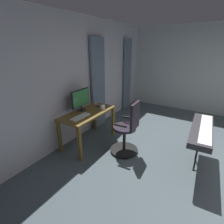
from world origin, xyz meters
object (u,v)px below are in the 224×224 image
at_px(office_chair, 128,130).
at_px(computer_mouse, 96,104).
at_px(desk, 88,117).
at_px(computer_keyboard, 80,117).
at_px(cell_phone_face_up, 98,106).
at_px(piano_keyboard, 202,130).
at_px(computer_monitor, 81,99).
at_px(cell_phone_by_monitor, 106,106).
at_px(mug_tea, 103,107).

height_order(office_chair, computer_mouse, office_chair).
xyz_separation_m(desk, computer_keyboard, (0.30, 0.06, 0.12)).
relative_size(desk, cell_phone_face_up, 8.68).
relative_size(computer_mouse, cell_phone_face_up, 0.69).
height_order(computer_mouse, piano_keyboard, piano_keyboard).
relative_size(computer_monitor, computer_mouse, 5.17).
relative_size(cell_phone_by_monitor, mug_tea, 1.10).
relative_size(office_chair, cell_phone_face_up, 7.44).
relative_size(computer_monitor, mug_tea, 3.97).
distance_m(computer_mouse, cell_phone_face_up, 0.16).
distance_m(office_chair, computer_keyboard, 0.95).
distance_m(desk, piano_keyboard, 2.14).
distance_m(computer_mouse, cell_phone_by_monitor, 0.27).
bearing_deg(computer_keyboard, piano_keyboard, 108.27).
bearing_deg(computer_keyboard, desk, -168.61).
xyz_separation_m(computer_monitor, computer_mouse, (-0.46, 0.03, -0.24)).
relative_size(mug_tea, piano_keyboard, 0.10).
xyz_separation_m(mug_tea, piano_keyboard, (-0.08, 1.93, -0.07)).
xyz_separation_m(office_chair, piano_keyboard, (-0.28, 1.22, 0.21)).
bearing_deg(piano_keyboard, cell_phone_face_up, -92.73).
height_order(computer_mouse, mug_tea, mug_tea).
relative_size(computer_keyboard, computer_mouse, 4.30).
bearing_deg(computer_keyboard, computer_mouse, -164.82).
bearing_deg(cell_phone_by_monitor, computer_monitor, -32.73).
distance_m(cell_phone_by_monitor, piano_keyboard, 2.00).
relative_size(cell_phone_by_monitor, cell_phone_face_up, 1.00).
bearing_deg(computer_monitor, mug_tea, 127.73).
distance_m(computer_mouse, mug_tea, 0.38).
height_order(desk, computer_keyboard, computer_keyboard).
relative_size(computer_mouse, cell_phone_by_monitor, 0.69).
bearing_deg(cell_phone_face_up, computer_mouse, -91.70).
bearing_deg(cell_phone_by_monitor, cell_phone_face_up, -51.07).
distance_m(computer_mouse, piano_keyboard, 2.26).
height_order(computer_keyboard, cell_phone_by_monitor, computer_keyboard).
distance_m(desk, computer_monitor, 0.41).
xyz_separation_m(computer_mouse, cell_phone_by_monitor, (-0.02, 0.26, -0.01)).
distance_m(office_chair, cell_phone_face_up, 0.98).
height_order(desk, cell_phone_by_monitor, cell_phone_by_monitor).
xyz_separation_m(computer_keyboard, cell_phone_face_up, (-0.68, -0.08, -0.01)).
relative_size(office_chair, cell_phone_by_monitor, 7.44).
xyz_separation_m(office_chair, mug_tea, (-0.20, -0.71, 0.27)).
bearing_deg(computer_mouse, computer_keyboard, 15.18).
bearing_deg(piano_keyboard, mug_tea, -90.06).
bearing_deg(computer_monitor, piano_keyboard, 98.98).
bearing_deg(computer_mouse, computer_monitor, -4.06).
distance_m(office_chair, mug_tea, 0.79).
relative_size(computer_keyboard, mug_tea, 3.30).
distance_m(desk, cell_phone_by_monitor, 0.53).
bearing_deg(piano_keyboard, computer_mouse, -95.03).
relative_size(desk, computer_mouse, 12.51).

